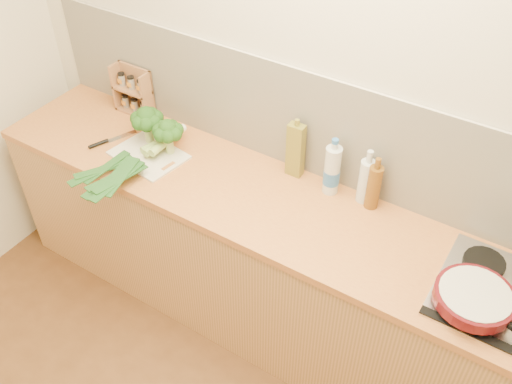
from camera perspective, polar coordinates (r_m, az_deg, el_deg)
room_shell at (r=2.66m, az=6.33°, el=6.38°), size 3.50×3.50×3.50m
counter at (r=2.95m, az=2.67°, el=-7.91°), size 3.20×0.62×0.90m
chopping_board at (r=2.96m, az=-10.68°, el=3.66°), size 0.40×0.32×0.01m
broccoli_left at (r=2.97m, az=-10.87°, el=7.17°), size 0.17×0.17×0.21m
broccoli_right at (r=2.88m, az=-8.80°, el=6.03°), size 0.16×0.16×0.19m
leek_front at (r=2.94m, az=-11.67°, el=3.89°), size 0.23×0.62×0.04m
leek_mid at (r=2.89m, az=-11.26°, el=3.58°), size 0.11×0.64×0.04m
leek_back at (r=2.87m, az=-10.44°, el=3.82°), size 0.10×0.68×0.04m
chefs_knife at (r=3.10m, az=-14.92°, el=4.86°), size 0.12×0.26×0.02m
skillet at (r=2.34m, az=21.07°, el=-9.84°), size 0.43×0.31×0.05m
spice_rack at (r=3.26m, az=-12.05°, el=9.68°), size 0.23×0.09×0.27m
oil_tin at (r=2.72m, az=3.98°, el=4.23°), size 0.08×0.05×0.32m
glass_bottle at (r=2.63m, az=10.93°, el=1.16°), size 0.07×0.07×0.28m
amber_bottle at (r=2.61m, az=11.69°, el=0.54°), size 0.06×0.06×0.27m
water_bottle at (r=2.66m, az=7.60°, el=2.06°), size 0.08×0.08×0.28m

